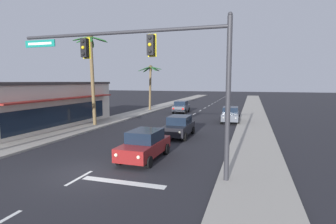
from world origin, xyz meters
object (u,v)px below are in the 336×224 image
palm_left_third (150,77)px  sedan_lead_at_stop_bar (145,145)px  traffic_signal_mast (155,63)px  sedan_parked_nearest_kerb (230,114)px  storefront_strip_left (32,105)px  sedan_oncoming_far (181,107)px  palm_left_second (92,63)px  sedan_third_in_queue (179,126)px

palm_left_third → sedan_lead_at_stop_bar: bearing=-69.6°
traffic_signal_mast → sedan_parked_nearest_kerb: bearing=83.6°
storefront_strip_left → sedan_oncoming_far: bearing=57.2°
storefront_strip_left → traffic_signal_mast: bearing=-29.1°
sedan_parked_nearest_kerb → palm_left_second: bearing=-152.8°
sedan_parked_nearest_kerb → storefront_strip_left: (-18.06, -9.33, 1.36)m
sedan_third_in_queue → palm_left_second: 11.34m
traffic_signal_mast → storefront_strip_left: 18.59m
sedan_third_in_queue → sedan_oncoming_far: bearing=104.1°
sedan_lead_at_stop_bar → storefront_strip_left: (-14.45, 6.56, 1.36)m
sedan_third_in_queue → sedan_oncoming_far: (-4.08, 16.28, 0.00)m
traffic_signal_mast → sedan_lead_at_stop_bar: traffic_signal_mast is taller
palm_left_second → storefront_strip_left: palm_left_second is taller
traffic_signal_mast → palm_left_third: size_ratio=1.56×
traffic_signal_mast → sedan_parked_nearest_kerb: traffic_signal_mast is taller
sedan_parked_nearest_kerb → traffic_signal_mast: bearing=-96.4°
palm_left_second → storefront_strip_left: (-5.06, -2.65, -4.10)m
sedan_third_in_queue → sedan_oncoming_far: 16.79m
sedan_lead_at_stop_bar → palm_left_second: (-9.39, 9.21, 5.46)m
traffic_signal_mast → palm_left_second: size_ratio=1.19×
traffic_signal_mast → sedan_lead_at_stop_bar: size_ratio=2.41×
sedan_third_in_queue → sedan_parked_nearest_kerb: size_ratio=0.99×
sedan_lead_at_stop_bar → sedan_parked_nearest_kerb: size_ratio=0.99×
sedan_oncoming_far → storefront_strip_left: bearing=-122.8°
palm_left_second → palm_left_third: (0.34, 15.08, -1.19)m
sedan_oncoming_far → sedan_parked_nearest_kerb: size_ratio=1.00×
sedan_lead_at_stop_bar → palm_left_third: bearing=110.4°
sedan_lead_at_stop_bar → sedan_parked_nearest_kerb: (3.61, 15.90, 0.00)m
traffic_signal_mast → storefront_strip_left: size_ratio=0.64×
sedan_lead_at_stop_bar → sedan_third_in_queue: size_ratio=1.00×
traffic_signal_mast → sedan_oncoming_far: 26.33m
sedan_oncoming_far → palm_left_second: bearing=-111.9°
sedan_oncoming_far → palm_left_third: (-5.21, 1.27, 4.27)m
sedan_lead_at_stop_bar → palm_left_second: bearing=135.6°
palm_left_third → storefront_strip_left: 18.76m
traffic_signal_mast → sedan_third_in_queue: (-1.32, 9.09, -4.48)m
palm_left_third → storefront_strip_left: bearing=-106.9°
storefront_strip_left → palm_left_second: bearing=27.6°
sedan_oncoming_far → storefront_strip_left: size_ratio=0.27×
traffic_signal_mast → sedan_lead_at_stop_bar: 5.30m
sedan_lead_at_stop_bar → sedan_parked_nearest_kerb: 16.30m
sedan_oncoming_far → storefront_strip_left: 19.63m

